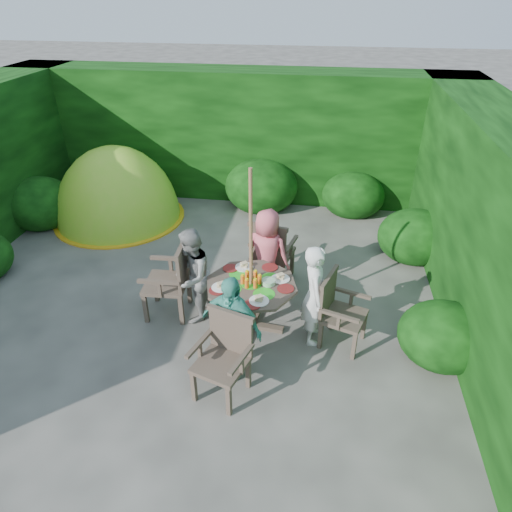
# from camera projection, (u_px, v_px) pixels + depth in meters

# --- Properties ---
(ground) EXTENTS (60.00, 60.00, 0.00)m
(ground) POSITION_uv_depth(u_px,v_px,m) (187.00, 302.00, 6.50)
(ground) COLOR #44413C
(ground) RESTS_ON ground
(hedge_enclosure) EXTENTS (9.00, 9.00, 2.50)m
(hedge_enclosure) POSITION_uv_depth(u_px,v_px,m) (204.00, 184.00, 6.98)
(hedge_enclosure) COLOR black
(hedge_enclosure) RESTS_ON ground
(patio_table) EXTENTS (1.32, 1.32, 0.82)m
(patio_table) POSITION_uv_depth(u_px,v_px,m) (252.00, 291.00, 5.74)
(patio_table) COLOR #3C3027
(patio_table) RESTS_ON ground
(parasol_pole) EXTENTS (0.05, 0.05, 2.20)m
(parasol_pole) POSITION_uv_depth(u_px,v_px,m) (251.00, 255.00, 5.47)
(parasol_pole) COLOR brown
(parasol_pole) RESTS_ON ground
(garden_chair_right) EXTENTS (0.63, 0.67, 0.92)m
(garden_chair_right) POSITION_uv_depth(u_px,v_px,m) (338.00, 310.00, 5.55)
(garden_chair_right) COLOR #3C3027
(garden_chair_right) RESTS_ON ground
(garden_chair_left) EXTENTS (0.59, 0.65, 1.04)m
(garden_chair_left) POSITION_uv_depth(u_px,v_px,m) (172.00, 279.00, 6.02)
(garden_chair_left) COLOR #3C3027
(garden_chair_left) RESTS_ON ground
(garden_chair_back) EXTENTS (0.70, 0.65, 1.00)m
(garden_chair_back) POSITION_uv_depth(u_px,v_px,m) (271.00, 251.00, 6.67)
(garden_chair_back) COLOR #3C3027
(garden_chair_back) RESTS_ON ground
(garden_chair_front) EXTENTS (0.69, 0.65, 0.94)m
(garden_chair_front) POSITION_uv_depth(u_px,v_px,m) (224.00, 355.00, 4.87)
(garden_chair_front) COLOR #3C3027
(garden_chair_front) RESTS_ON ground
(child_right) EXTENTS (0.38, 0.52, 1.33)m
(child_right) POSITION_uv_depth(u_px,v_px,m) (315.00, 295.00, 5.51)
(child_right) COLOR white
(child_right) RESTS_ON ground
(child_left) EXTENTS (0.50, 0.64, 1.31)m
(child_left) POSITION_uv_depth(u_px,v_px,m) (192.00, 276.00, 5.88)
(child_left) COLOR gray
(child_left) RESTS_ON ground
(child_back) EXTENTS (0.73, 0.58, 1.32)m
(child_back) POSITION_uv_depth(u_px,v_px,m) (267.00, 254.00, 6.36)
(child_back) COLOR #DF5C6A
(child_back) RESTS_ON ground
(child_front) EXTENTS (0.82, 0.57, 1.29)m
(child_front) POSITION_uv_depth(u_px,v_px,m) (231.00, 326.00, 5.05)
(child_front) COLOR #48AA96
(child_front) RESTS_ON ground
(dome_tent) EXTENTS (2.46, 2.46, 2.79)m
(dome_tent) POSITION_uv_depth(u_px,v_px,m) (120.00, 218.00, 8.78)
(dome_tent) COLOR #90D729
(dome_tent) RESTS_ON ground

